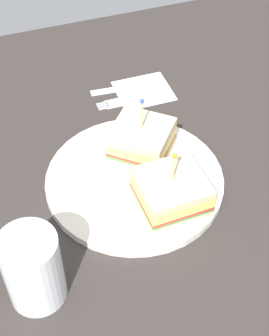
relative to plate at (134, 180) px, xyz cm
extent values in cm
cube|color=#2D2826|center=(0.00, 0.00, -1.64)|extent=(92.77, 92.77, 2.00)
cylinder|color=silver|center=(0.00, 0.00, 0.00)|extent=(25.85, 25.85, 1.28)
cube|color=beige|center=(4.24, -2.60, 1.34)|extent=(11.38, 11.41, 1.40)
cube|color=#478438|center=(4.24, -2.60, 2.24)|extent=(11.38, 11.41, 0.40)
cube|color=red|center=(4.24, -2.60, 2.69)|extent=(11.38, 11.41, 0.50)
cube|color=#F4D666|center=(4.24, -2.60, 3.74)|extent=(11.38, 11.41, 1.59)
cube|color=beige|center=(4.24, -2.60, 5.23)|extent=(11.38, 11.41, 1.40)
cylinder|color=tan|center=(4.24, -2.60, 8.03)|extent=(0.30, 0.30, 5.60)
sphere|color=blue|center=(4.24, -2.60, 10.83)|extent=(0.70, 0.70, 0.70)
cube|color=beige|center=(-6.29, -3.03, 1.23)|extent=(8.58, 9.11, 1.19)
cube|color=#478438|center=(-6.29, -3.03, 2.03)|extent=(8.58, 9.11, 0.40)
cube|color=red|center=(-6.29, -3.03, 2.48)|extent=(8.58, 9.11, 0.50)
cube|color=#F4D666|center=(-6.29, -3.03, 3.54)|extent=(8.58, 9.11, 1.62)
cube|color=beige|center=(-6.29, -3.03, 4.95)|extent=(8.58, 9.11, 1.19)
cylinder|color=tan|center=(-6.29, -3.03, 7.50)|extent=(0.30, 0.30, 5.11)
sphere|color=orange|center=(-6.29, -3.03, 10.06)|extent=(0.70, 0.70, 0.70)
cylinder|color=silver|center=(-12.81, 16.99, 2.46)|extent=(6.09, 6.09, 6.20)
cylinder|color=white|center=(-12.81, 16.99, 4.62)|extent=(6.92, 6.92, 10.51)
cube|color=white|center=(19.98, -8.90, -0.56)|extent=(8.69, 9.63, 0.15)
cube|color=silver|center=(18.33, -8.75, -0.46)|extent=(0.68, 7.70, 0.35)
cube|color=silver|center=(18.39, -3.10, -0.46)|extent=(2.24, 3.62, 0.35)
cube|color=silver|center=(19.16, -0.91, -0.46)|extent=(0.20, 2.00, 0.35)
cube|color=silver|center=(18.66, -0.91, -0.46)|extent=(0.20, 2.00, 0.35)
cube|color=silver|center=(18.16, -0.90, -0.46)|extent=(0.20, 2.00, 0.35)
cube|color=silver|center=(17.66, -0.90, -0.46)|extent=(0.20, 2.00, 0.35)
cube|color=silver|center=(21.63, -9.04, -0.46)|extent=(1.20, 7.75, 0.35)
cube|color=silver|center=(22.07, -3.39, -0.46)|extent=(2.04, 7.10, 0.24)
camera|label=1|loc=(-45.89, 16.50, 54.34)|focal=53.58mm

